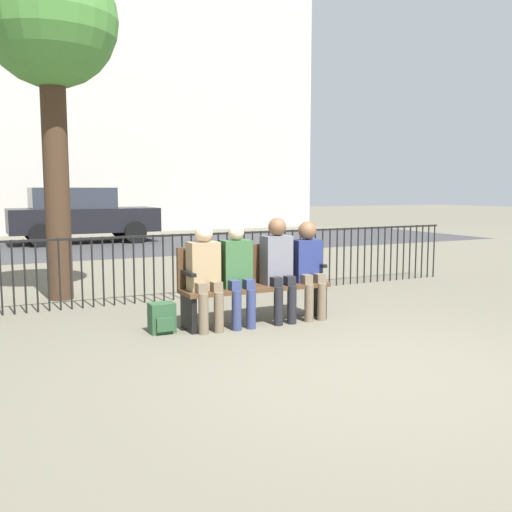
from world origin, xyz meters
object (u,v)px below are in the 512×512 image
object	(u,v)px
seated_person_1	(237,270)
seated_person_3	(308,264)
park_bench	(253,281)
seated_person_2	(278,264)
tree_1	(50,29)
backpack	(162,318)
parked_car_1	(81,214)
seated_person_0	(205,271)

from	to	relation	value
seated_person_1	seated_person_3	distance (m)	0.95
park_bench	seated_person_3	bearing A→B (deg)	-10.71
seated_person_1	seated_person_3	size ratio (longest dim) A/B	0.99
seated_person_2	tree_1	distance (m)	4.56
seated_person_3	backpack	size ratio (longest dim) A/B	3.55
tree_1	parked_car_1	size ratio (longest dim) A/B	1.15
seated_person_3	parked_car_1	size ratio (longest dim) A/B	0.28
seated_person_1	parked_car_1	distance (m)	11.46
seated_person_0	backpack	world-z (taller)	seated_person_0
seated_person_2	backpack	world-z (taller)	seated_person_2
backpack	seated_person_3	bearing A→B (deg)	-2.75
seated_person_1	parked_car_1	xyz separation A→B (m)	(0.15, 11.46, 0.19)
seated_person_0	seated_person_2	size ratio (longest dim) A/B	0.96
seated_person_2	seated_person_3	size ratio (longest dim) A/B	1.05
seated_person_2	seated_person_3	world-z (taller)	seated_person_2
park_bench	seated_person_3	size ratio (longest dim) A/B	1.52
seated_person_1	backpack	distance (m)	1.01
seated_person_2	tree_1	size ratio (longest dim) A/B	0.26
seated_person_3	backpack	xyz separation A→B (m)	(-1.83, 0.09, -0.51)
park_bench	seated_person_2	bearing A→B (deg)	-25.16
seated_person_3	tree_1	world-z (taller)	tree_1
seated_person_2	parked_car_1	xyz separation A→B (m)	(-0.38, 11.45, 0.15)
tree_1	parked_car_1	bearing A→B (deg)	78.74
parked_car_1	tree_1	bearing A→B (deg)	-101.26
seated_person_1	park_bench	bearing A→B (deg)	26.44
seated_person_0	parked_car_1	bearing A→B (deg)	87.26
seated_person_0	backpack	bearing A→B (deg)	169.67
backpack	tree_1	xyz separation A→B (m)	(-0.73, 2.54, 3.59)
seated_person_2	seated_person_3	xyz separation A→B (m)	(0.42, -0.00, -0.02)
park_bench	backpack	distance (m)	1.19
seated_person_0	tree_1	xyz separation A→B (m)	(-1.21, 2.63, 3.08)
tree_1	parked_car_1	world-z (taller)	tree_1
seated_person_2	seated_person_3	distance (m)	0.42
seated_person_0	seated_person_2	xyz separation A→B (m)	(0.93, 0.00, 0.03)
seated_person_0	seated_person_3	xyz separation A→B (m)	(1.35, -0.00, 0.01)
seated_person_3	parked_car_1	bearing A→B (deg)	93.99
seated_person_2	parked_car_1	world-z (taller)	parked_car_1
park_bench	seated_person_2	world-z (taller)	seated_person_2
seated_person_0	seated_person_3	bearing A→B (deg)	-0.01
seated_person_2	seated_person_3	bearing A→B (deg)	-0.40
seated_person_2	seated_person_0	bearing A→B (deg)	-179.84
seated_person_1	backpack	world-z (taller)	seated_person_1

